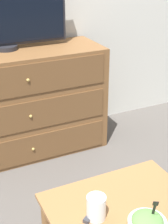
{
  "coord_description": "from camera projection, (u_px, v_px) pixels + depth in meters",
  "views": [
    {
      "loc": [
        -0.48,
        -2.71,
        1.55
      ],
      "look_at": [
        0.17,
        -1.34,
        0.81
      ],
      "focal_mm": 55.0,
      "sensor_mm": 36.0,
      "label": 1
    }
  ],
  "objects": [
    {
      "name": "ground_plane",
      "position": [
        3.0,
        138.0,
        3.06
      ],
      "size": [
        12.0,
        12.0,
        0.0
      ],
      "primitive_type": "plane",
      "color": "#56514C"
    },
    {
      "name": "tv",
      "position": [
        2.0,
        9.0,
        2.44
      ],
      "size": [
        0.95,
        0.16,
        0.58
      ],
      "color": "#232328",
      "rests_on": "dresser"
    },
    {
      "name": "dresser",
      "position": [
        21.0,
        104.0,
        2.71
      ],
      "size": [
        1.31,
        0.49,
        0.85
      ],
      "color": "brown",
      "rests_on": "ground_plane"
    },
    {
      "name": "takeout_bowl",
      "position": [
        147.0,
        222.0,
        1.51
      ],
      "size": [
        0.17,
        0.17,
        0.17
      ],
      "color": "silver",
      "rests_on": "coffee_table"
    },
    {
      "name": "remote_control",
      "position": [
        94.0,
        211.0,
        1.59
      ],
      "size": [
        0.15,
        0.11,
        0.02
      ],
      "color": "#38383D",
      "rests_on": "coffee_table"
    },
    {
      "name": "coffee_table",
      "position": [
        126.0,
        221.0,
        1.64
      ],
      "size": [
        0.71,
        0.6,
        0.43
      ],
      "color": "#9E6B3D",
      "rests_on": "ground_plane"
    },
    {
      "name": "drink_cup",
      "position": [
        96.0,
        209.0,
        1.55
      ],
      "size": [
        0.09,
        0.09,
        0.12
      ],
      "color": "#9E6638",
      "rests_on": "coffee_table"
    }
  ]
}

